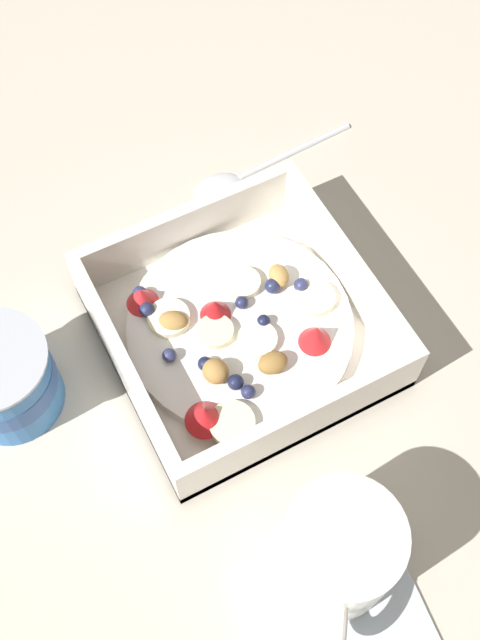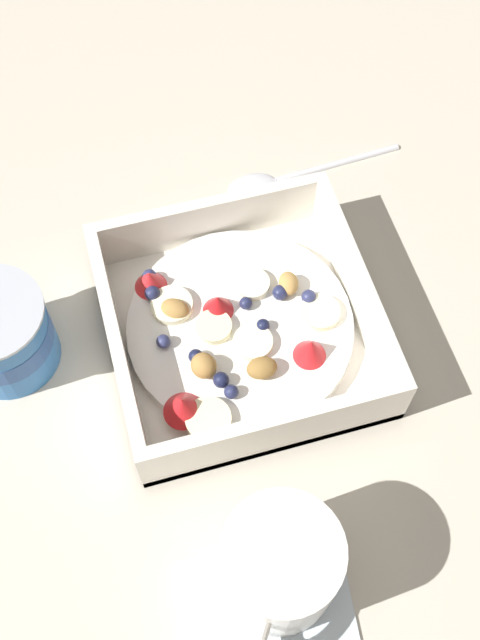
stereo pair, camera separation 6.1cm
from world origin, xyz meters
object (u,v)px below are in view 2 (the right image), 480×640
object	(u,v)px
spoon	(279,177)
coffee_mug	(279,568)
fruit_bowl	(238,328)
folded_napkin	(272,637)
yogurt_cup	(0,334)

from	to	relation	value
spoon	coffee_mug	xyz separation A→B (m)	(-0.35, 0.11, 0.04)
fruit_bowl	spoon	world-z (taller)	fruit_bowl
fruit_bowl	folded_napkin	world-z (taller)	fruit_bowl
spoon	coffee_mug	distance (m)	0.37
fruit_bowl	spoon	size ratio (longest dim) A/B	1.20
fruit_bowl	coffee_mug	xyz separation A→B (m)	(-0.19, 0.03, 0.03)
spoon	folded_napkin	bearing A→B (deg)	162.17
spoon	folded_napkin	size ratio (longest dim) A/B	1.45
fruit_bowl	coffee_mug	world-z (taller)	coffee_mug
fruit_bowl	folded_napkin	xyz separation A→B (m)	(-0.23, 0.04, -0.02)
yogurt_cup	spoon	bearing A→B (deg)	-66.37
fruit_bowl	folded_napkin	distance (m)	0.23
yogurt_cup	coffee_mug	bearing A→B (deg)	-145.61
folded_napkin	coffee_mug	bearing A→B (deg)	-21.74
spoon	yogurt_cup	distance (m)	0.29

